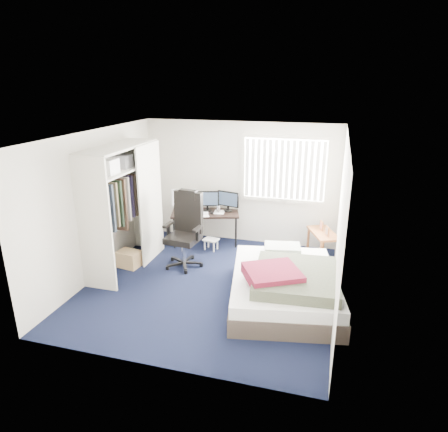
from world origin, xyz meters
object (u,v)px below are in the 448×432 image
at_px(office_chair, 185,237).
at_px(nightstand, 323,235).
at_px(desk, 205,210).
at_px(bed, 285,285).

relative_size(office_chair, nightstand, 1.58).
xyz_separation_m(desk, bed, (1.92, -1.95, -0.43)).
distance_m(office_chair, nightstand, 2.60).
relative_size(nightstand, bed, 0.37).
bearing_deg(bed, office_chair, 156.49).
distance_m(desk, nightstand, 2.42).
bearing_deg(desk, nightstand, -4.32).
bearing_deg(desk, office_chair, -91.36).
xyz_separation_m(office_chair, bed, (1.95, -0.85, -0.24)).
bearing_deg(bed, nightstand, 74.77).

